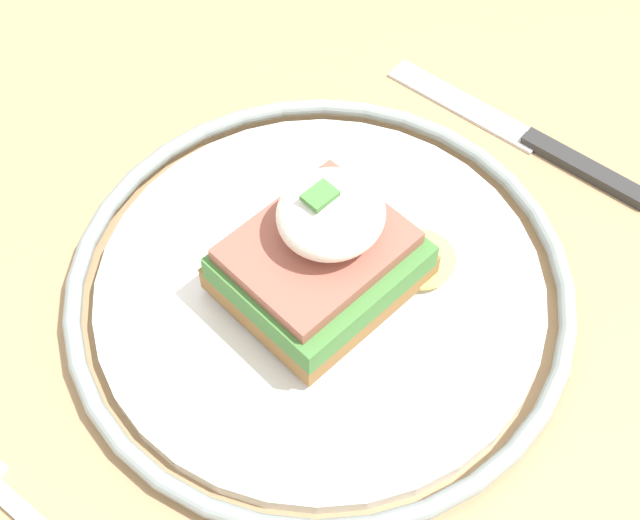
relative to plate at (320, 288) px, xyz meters
The scene contains 5 objects.
dining_table 0.13m from the plate, 132.76° to the right, with size 1.07×0.82×0.78m.
plate is the anchor object (origin of this frame).
sandwich 0.04m from the plate, 78.71° to the right, with size 0.12×0.09×0.08m.
fork 0.19m from the plate, behind, with size 0.03×0.14×0.00m.
knife 0.18m from the plate, ahead, with size 0.04×0.19×0.01m.
Camera 1 is at (-0.15, -0.16, 1.20)m, focal length 50.00 mm.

